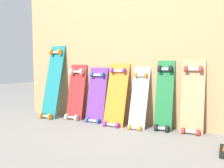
{
  "coord_description": "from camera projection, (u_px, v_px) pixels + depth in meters",
  "views": [
    {
      "loc": [
        1.11,
        -2.25,
        0.63
      ],
      "look_at": [
        0.0,
        -0.07,
        0.44
      ],
      "focal_mm": 36.24,
      "sensor_mm": 36.0,
      "label": 1
    }
  ],
  "objects": [
    {
      "name": "ground_plane",
      "position": [
        115.0,
        123.0,
        2.55
      ],
      "size": [
        12.0,
        12.0,
        0.0
      ],
      "primitive_type": "plane",
      "color": "gray"
    },
    {
      "name": "plywood_wall_panel",
      "position": [
        118.0,
        45.0,
        2.54
      ],
      "size": [
        2.57,
        0.04,
        1.75
      ],
      "primitive_type": "cube",
      "color": "tan",
      "rests_on": "ground"
    },
    {
      "name": "skateboard_teal",
      "position": [
        53.0,
        84.0,
        2.82
      ],
      "size": [
        0.22,
        0.3,
        0.96
      ],
      "color": "#197A7F",
      "rests_on": "ground"
    },
    {
      "name": "skateboard_red",
      "position": [
        76.0,
        94.0,
        2.72
      ],
      "size": [
        0.23,
        0.21,
        0.72
      ],
      "color": "#B22626",
      "rests_on": "ground"
    },
    {
      "name": "skateboard_purple",
      "position": [
        96.0,
        98.0,
        2.6
      ],
      "size": [
        0.24,
        0.2,
        0.69
      ],
      "color": "#6B338C",
      "rests_on": "ground"
    },
    {
      "name": "skateboard_orange",
      "position": [
        116.0,
        97.0,
        2.44
      ],
      "size": [
        0.24,
        0.26,
        0.74
      ],
      "color": "orange",
      "rests_on": "ground"
    },
    {
      "name": "skateboard_white",
      "position": [
        139.0,
        101.0,
        2.33
      ],
      "size": [
        0.18,
        0.26,
        0.7
      ],
      "color": "silver",
      "rests_on": "ground"
    },
    {
      "name": "skateboard_green",
      "position": [
        164.0,
        98.0,
        2.25
      ],
      "size": [
        0.17,
        0.19,
        0.76
      ],
      "color": "#1E7238",
      "rests_on": "ground"
    },
    {
      "name": "skateboard_natural",
      "position": [
        192.0,
        100.0,
        2.14
      ],
      "size": [
        0.21,
        0.17,
        0.76
      ],
      "color": "tan",
      "rests_on": "ground"
    }
  ]
}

